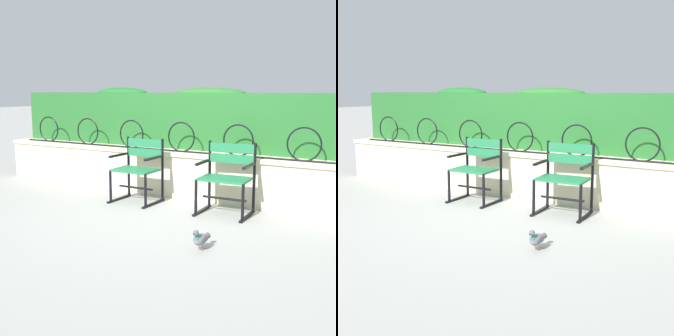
% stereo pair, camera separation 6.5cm
% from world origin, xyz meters
% --- Properties ---
extents(ground_plane, '(60.00, 60.00, 0.00)m').
position_xyz_m(ground_plane, '(0.00, 0.00, 0.00)').
color(ground_plane, '#9E9E99').
extents(stone_wall, '(6.88, 0.41, 0.64)m').
position_xyz_m(stone_wall, '(0.00, 0.95, 0.33)').
color(stone_wall, beige).
rests_on(stone_wall, ground).
extents(iron_arch_fence, '(6.35, 0.02, 0.42)m').
position_xyz_m(iron_arch_fence, '(-0.19, 0.87, 0.83)').
color(iron_arch_fence, black).
rests_on(iron_arch_fence, stone_wall).
extents(hedge_row, '(6.75, 0.55, 0.89)m').
position_xyz_m(hedge_row, '(0.00, 1.40, 1.07)').
color(hedge_row, '#236028').
rests_on(hedge_row, stone_wall).
extents(park_chair_left, '(0.60, 0.52, 0.85)m').
position_xyz_m(park_chair_left, '(-0.61, 0.40, 0.46)').
color(park_chair_left, '#237547').
rests_on(park_chair_left, ground).
extents(park_chair_right, '(0.65, 0.55, 0.86)m').
position_xyz_m(park_chair_right, '(0.65, 0.44, 0.47)').
color(park_chair_right, '#237547').
rests_on(park_chair_right, ground).
extents(pigeon_near_chairs, '(0.11, 0.29, 0.22)m').
position_xyz_m(pigeon_near_chairs, '(0.94, -0.87, 0.11)').
color(pigeon_near_chairs, slate).
rests_on(pigeon_near_chairs, ground).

